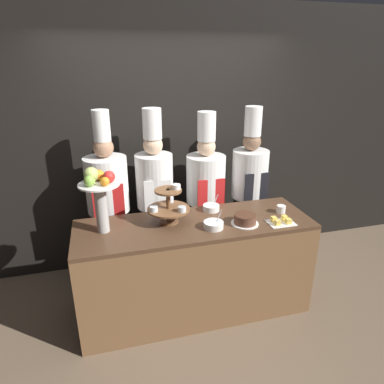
{
  "coord_description": "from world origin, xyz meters",
  "views": [
    {
      "loc": [
        -0.72,
        -2.23,
        2.23
      ],
      "look_at": [
        0.0,
        0.44,
        1.16
      ],
      "focal_mm": 32.0,
      "sensor_mm": 36.0,
      "label": 1
    }
  ],
  "objects_px": {
    "serving_bowl_far": "(211,208)",
    "chef_left": "(108,199)",
    "fruit_pedestal": "(99,191)",
    "serving_bowl_near": "(213,225)",
    "cake_square_tray": "(281,221)",
    "chef_center_right": "(206,192)",
    "tiered_stand": "(169,205)",
    "cake_round": "(245,219)",
    "chef_center_left": "(155,193)",
    "chef_right": "(249,186)",
    "cup_white": "(281,209)"
  },
  "relations": [
    {
      "from": "chef_left",
      "to": "chef_right",
      "type": "xyz_separation_m",
      "value": [
        1.5,
        0.0,
        0.0
      ]
    },
    {
      "from": "cup_white",
      "to": "chef_center_left",
      "type": "height_order",
      "value": "chef_center_left"
    },
    {
      "from": "chef_left",
      "to": "chef_center_right",
      "type": "height_order",
      "value": "chef_left"
    },
    {
      "from": "cake_square_tray",
      "to": "serving_bowl_near",
      "type": "distance_m",
      "value": 0.6
    },
    {
      "from": "serving_bowl_near",
      "to": "chef_right",
      "type": "bearing_deg",
      "value": 49.32
    },
    {
      "from": "cake_square_tray",
      "to": "chef_center_right",
      "type": "relative_size",
      "value": 0.13
    },
    {
      "from": "tiered_stand",
      "to": "chef_center_right",
      "type": "height_order",
      "value": "chef_center_right"
    },
    {
      "from": "cake_square_tray",
      "to": "chef_left",
      "type": "xyz_separation_m",
      "value": [
        -1.42,
        0.84,
        0.02
      ]
    },
    {
      "from": "cake_square_tray",
      "to": "serving_bowl_far",
      "type": "bearing_deg",
      "value": 140.53
    },
    {
      "from": "cup_white",
      "to": "serving_bowl_near",
      "type": "relative_size",
      "value": 0.49
    },
    {
      "from": "serving_bowl_far",
      "to": "tiered_stand",
      "type": "bearing_deg",
      "value": -162.13
    },
    {
      "from": "tiered_stand",
      "to": "serving_bowl_near",
      "type": "bearing_deg",
      "value": -31.9
    },
    {
      "from": "tiered_stand",
      "to": "cake_square_tray",
      "type": "distance_m",
      "value": 0.98
    },
    {
      "from": "fruit_pedestal",
      "to": "cup_white",
      "type": "bearing_deg",
      "value": -2.16
    },
    {
      "from": "cake_round",
      "to": "chef_left",
      "type": "distance_m",
      "value": 1.36
    },
    {
      "from": "tiered_stand",
      "to": "chef_right",
      "type": "relative_size",
      "value": 0.21
    },
    {
      "from": "fruit_pedestal",
      "to": "serving_bowl_near",
      "type": "xyz_separation_m",
      "value": [
        0.9,
        -0.19,
        -0.32
      ]
    },
    {
      "from": "serving_bowl_far",
      "to": "chef_right",
      "type": "bearing_deg",
      "value": 36.85
    },
    {
      "from": "tiered_stand",
      "to": "chef_center_right",
      "type": "distance_m",
      "value": 0.78
    },
    {
      "from": "cup_white",
      "to": "chef_center_left",
      "type": "distance_m",
      "value": 1.25
    },
    {
      "from": "cake_round",
      "to": "serving_bowl_far",
      "type": "xyz_separation_m",
      "value": [
        -0.19,
        0.34,
        -0.01
      ]
    },
    {
      "from": "serving_bowl_near",
      "to": "cup_white",
      "type": "bearing_deg",
      "value": 10.79
    },
    {
      "from": "fruit_pedestal",
      "to": "cake_square_tray",
      "type": "distance_m",
      "value": 1.55
    },
    {
      "from": "cake_square_tray",
      "to": "chef_center_left",
      "type": "bearing_deg",
      "value": 138.65
    },
    {
      "from": "serving_bowl_near",
      "to": "fruit_pedestal",
      "type": "bearing_deg",
      "value": 167.79
    },
    {
      "from": "serving_bowl_near",
      "to": "serving_bowl_far",
      "type": "distance_m",
      "value": 0.36
    },
    {
      "from": "cake_square_tray",
      "to": "chef_right",
      "type": "relative_size",
      "value": 0.13
    },
    {
      "from": "fruit_pedestal",
      "to": "chef_left",
      "type": "relative_size",
      "value": 0.3
    },
    {
      "from": "cake_round",
      "to": "serving_bowl_near",
      "type": "height_order",
      "value": "serving_bowl_near"
    },
    {
      "from": "cake_square_tray",
      "to": "chef_center_right",
      "type": "height_order",
      "value": "chef_center_right"
    },
    {
      "from": "serving_bowl_near",
      "to": "chef_left",
      "type": "distance_m",
      "value": 1.14
    },
    {
      "from": "cake_round",
      "to": "chef_center_left",
      "type": "relative_size",
      "value": 0.13
    },
    {
      "from": "chef_left",
      "to": "chef_center_left",
      "type": "relative_size",
      "value": 1.0
    },
    {
      "from": "tiered_stand",
      "to": "chef_right",
      "type": "xyz_separation_m",
      "value": [
        1.01,
        0.57,
        -0.12
      ]
    },
    {
      "from": "fruit_pedestal",
      "to": "chef_right",
      "type": "height_order",
      "value": "chef_right"
    },
    {
      "from": "serving_bowl_far",
      "to": "chef_left",
      "type": "relative_size",
      "value": 0.09
    },
    {
      "from": "serving_bowl_far",
      "to": "cake_square_tray",
      "type": "bearing_deg",
      "value": -39.47
    },
    {
      "from": "serving_bowl_near",
      "to": "chef_center_right",
      "type": "bearing_deg",
      "value": 77.49
    },
    {
      "from": "fruit_pedestal",
      "to": "cake_square_tray",
      "type": "relative_size",
      "value": 2.34
    },
    {
      "from": "cup_white",
      "to": "chef_center_right",
      "type": "relative_size",
      "value": 0.05
    },
    {
      "from": "chef_left",
      "to": "chef_center_left",
      "type": "bearing_deg",
      "value": 0.01
    },
    {
      "from": "cake_round",
      "to": "fruit_pedestal",
      "type": "bearing_deg",
      "value": 170.85
    },
    {
      "from": "cup_white",
      "to": "serving_bowl_near",
      "type": "bearing_deg",
      "value": -169.21
    },
    {
      "from": "serving_bowl_near",
      "to": "chef_left",
      "type": "relative_size",
      "value": 0.09
    },
    {
      "from": "cake_square_tray",
      "to": "chef_center_left",
      "type": "xyz_separation_m",
      "value": [
        -0.96,
        0.84,
        0.04
      ]
    },
    {
      "from": "tiered_stand",
      "to": "chef_left",
      "type": "bearing_deg",
      "value": 130.89
    },
    {
      "from": "serving_bowl_near",
      "to": "chef_center_right",
      "type": "relative_size",
      "value": 0.1
    },
    {
      "from": "serving_bowl_far",
      "to": "chef_center_right",
      "type": "bearing_deg",
      "value": 79.54
    },
    {
      "from": "cake_round",
      "to": "cake_square_tray",
      "type": "xyz_separation_m",
      "value": [
        0.31,
        -0.07,
        -0.02
      ]
    },
    {
      "from": "cake_square_tray",
      "to": "serving_bowl_near",
      "type": "height_order",
      "value": "serving_bowl_near"
    }
  ]
}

